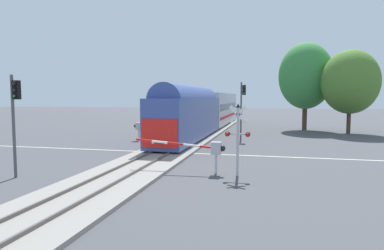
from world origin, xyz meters
name	(u,v)px	position (x,y,z in m)	size (l,w,h in m)	color
ground_plane	(167,152)	(0.00, 0.00, 0.00)	(220.00, 220.00, 0.00)	#47474C
road_centre_stripe	(167,152)	(0.00, 0.00, 0.00)	(44.00, 0.20, 0.01)	beige
railway_track	(167,151)	(0.00, 0.00, 0.10)	(4.40, 80.00, 0.32)	gray
commuter_train	(207,109)	(0.00, 16.83, 2.79)	(3.04, 40.29, 5.16)	#384C93
crossing_gate_near	(207,148)	(4.37, -6.35, 1.43)	(5.38, 0.40, 1.88)	#B7B7BC
crossing_signal_mast	(238,132)	(6.16, -6.74, 2.43)	(1.36, 0.44, 3.97)	#B2B2B7
crossing_gate_far	(144,127)	(-4.42, 6.35, 1.42)	(5.16, 0.40, 1.80)	#B7B7BC
traffic_signal_far_side	(242,101)	(5.06, 9.47, 3.91)	(0.53, 0.38, 5.85)	#4C4C51
traffic_signal_near_left	(15,109)	(-5.30, -9.84, 3.69)	(0.53, 0.38, 5.50)	#4C4C51
maple_right_background	(350,82)	(16.92, 18.14, 6.13)	(6.58, 6.58, 9.91)	#4C3828
oak_far_right	(306,76)	(12.22, 21.46, 7.08)	(6.90, 6.90, 11.42)	#4C3828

